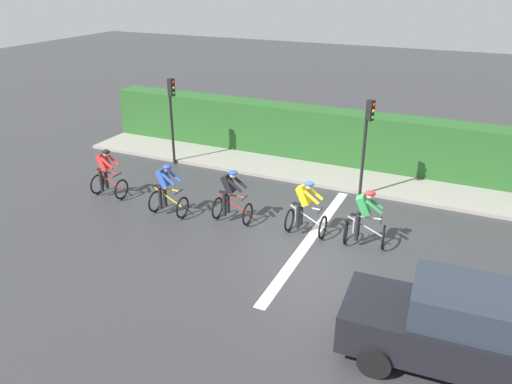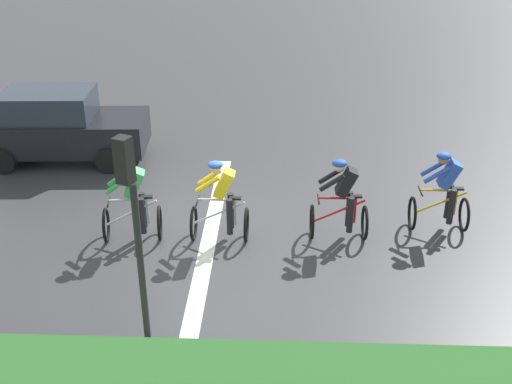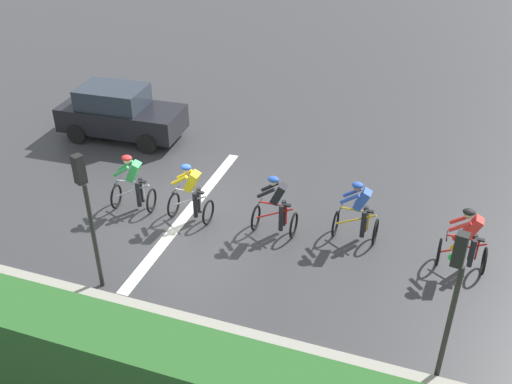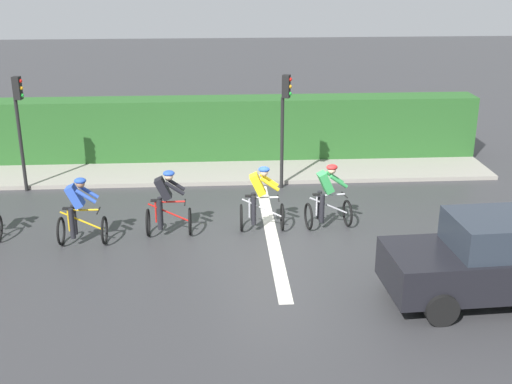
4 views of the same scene
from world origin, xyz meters
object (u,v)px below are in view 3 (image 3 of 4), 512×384
at_px(car_black, 120,113).
at_px(cyclist_trailing, 133,184).
at_px(traffic_light_far_junction, 454,287).
at_px(cyclist_fourth, 191,194).
at_px(traffic_light_near_crossing, 86,203).
at_px(cyclist_mid, 276,207).
at_px(cyclist_second, 358,213).
at_px(cyclist_lead, 467,241).

bearing_deg(car_black, cyclist_trailing, 34.84).
distance_m(cyclist_trailing, traffic_light_far_junction, 8.95).
xyz_separation_m(cyclist_fourth, traffic_light_near_crossing, (3.09, -0.90, 1.43)).
bearing_deg(cyclist_fourth, cyclist_trailing, -88.08).
relative_size(cyclist_trailing, car_black, 0.40).
height_order(cyclist_trailing, car_black, car_black).
bearing_deg(car_black, cyclist_mid, 61.47).
xyz_separation_m(cyclist_trailing, traffic_light_near_crossing, (3.03, 0.78, 1.43)).
height_order(cyclist_second, cyclist_mid, same).
bearing_deg(cyclist_second, cyclist_mid, -78.42).
bearing_deg(cyclist_second, traffic_light_near_crossing, -54.85).
height_order(cyclist_mid, traffic_light_far_junction, traffic_light_far_junction).
distance_m(cyclist_trailing, traffic_light_near_crossing, 3.44).
distance_m(cyclist_lead, cyclist_mid, 4.60).
xyz_separation_m(traffic_light_near_crossing, traffic_light_far_junction, (0.21, 7.45, 0.00)).
bearing_deg(traffic_light_near_crossing, cyclist_trailing, -165.63).
height_order(cyclist_lead, car_black, car_black).
height_order(cyclist_mid, traffic_light_near_crossing, traffic_light_near_crossing).
relative_size(cyclist_lead, cyclist_mid, 1.00).
height_order(cyclist_fourth, car_black, car_black).
xyz_separation_m(cyclist_second, traffic_light_near_crossing, (3.66, -5.20, 1.43)).
bearing_deg(traffic_light_near_crossing, cyclist_fourth, 163.74).
relative_size(cyclist_lead, car_black, 0.40).
relative_size(cyclist_second, cyclist_fourth, 1.00).
height_order(traffic_light_near_crossing, traffic_light_far_junction, same).
bearing_deg(traffic_light_far_junction, cyclist_second, -149.84).
bearing_deg(cyclist_lead, cyclist_mid, -88.99).
relative_size(cyclist_second, traffic_light_near_crossing, 0.50).
bearing_deg(cyclist_trailing, cyclist_second, 95.98).
bearing_deg(cyclist_second, cyclist_lead, 82.73).
relative_size(cyclist_lead, traffic_light_far_junction, 0.50).
distance_m(cyclist_second, traffic_light_near_crossing, 6.51).
xyz_separation_m(cyclist_mid, cyclist_trailing, (0.21, -3.97, 0.00)).
xyz_separation_m(cyclist_fourth, traffic_light_far_junction, (3.30, 6.55, 1.43)).
relative_size(cyclist_second, cyclist_trailing, 1.00).
bearing_deg(cyclist_fourth, car_black, -130.94).
distance_m(cyclist_lead, car_black, 11.76).
height_order(car_black, traffic_light_near_crossing, traffic_light_near_crossing).
xyz_separation_m(cyclist_trailing, car_black, (-3.81, -2.65, 0.08)).
bearing_deg(cyclist_lead, traffic_light_near_crossing, -66.85).
bearing_deg(cyclist_mid, traffic_light_near_crossing, -44.47).
distance_m(cyclist_lead, cyclist_second, 2.61).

